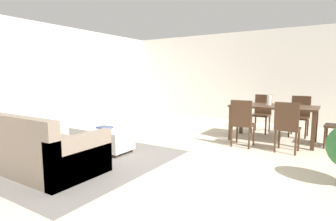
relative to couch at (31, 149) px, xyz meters
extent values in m
plane|color=beige|center=(1.96, 1.02, -0.28)|extent=(10.80, 10.80, 0.00)
cube|color=silver|center=(1.96, 6.02, 1.07)|extent=(9.00, 0.12, 2.70)
cube|color=silver|center=(-2.54, 1.52, 1.07)|extent=(0.12, 11.00, 2.70)
cube|color=slate|center=(0.10, 0.64, -0.28)|extent=(3.00, 2.80, 0.01)
cube|color=gray|center=(0.00, 0.05, -0.07)|extent=(2.22, 0.99, 0.42)
cube|color=gray|center=(0.00, -0.36, 0.36)|extent=(2.22, 0.16, 0.44)
cube|color=gray|center=(1.04, 0.05, 0.03)|extent=(0.14, 0.99, 0.62)
cube|color=silver|center=(-0.43, -0.08, 0.34)|extent=(0.41, 0.14, 0.41)
cube|color=gray|center=(0.44, -0.10, 0.31)|extent=(0.36, 0.10, 0.36)
cube|color=silver|center=(0.20, 1.22, -0.05)|extent=(1.17, 0.51, 0.35)
cylinder|color=#422B1C|center=(-0.33, 1.43, -0.25)|extent=(0.05, 0.05, 0.06)
cylinder|color=#422B1C|center=(0.74, 1.43, -0.25)|extent=(0.05, 0.05, 0.06)
cylinder|color=#422B1C|center=(-0.33, 1.02, -0.25)|extent=(0.05, 0.05, 0.06)
cylinder|color=#422B1C|center=(0.74, 1.02, -0.25)|extent=(0.05, 0.05, 0.06)
cylinder|color=brown|center=(-1.24, 0.31, -0.01)|extent=(0.04, 0.04, 0.55)
cube|color=#422B1C|center=(2.73, 3.69, 0.46)|extent=(1.69, 0.89, 0.04)
cube|color=#422B1C|center=(1.94, 4.07, 0.08)|extent=(0.07, 0.07, 0.72)
cube|color=#422B1C|center=(3.51, 4.07, 0.08)|extent=(0.07, 0.07, 0.72)
cube|color=#422B1C|center=(1.94, 3.30, 0.08)|extent=(0.07, 0.07, 0.72)
cube|color=#422B1C|center=(3.51, 3.30, 0.08)|extent=(0.07, 0.07, 0.72)
cube|color=#422B1C|center=(2.32, 2.93, 0.15)|extent=(0.40, 0.40, 0.04)
cube|color=#422B1C|center=(2.32, 2.75, 0.40)|extent=(0.40, 0.04, 0.47)
cylinder|color=#422B1C|center=(2.15, 3.10, -0.08)|extent=(0.04, 0.04, 0.41)
cylinder|color=#422B1C|center=(2.49, 3.10, -0.08)|extent=(0.04, 0.04, 0.41)
cylinder|color=#422B1C|center=(2.15, 2.76, -0.08)|extent=(0.04, 0.04, 0.41)
cylinder|color=#422B1C|center=(2.49, 2.76, -0.08)|extent=(0.04, 0.04, 0.41)
cube|color=#422B1C|center=(3.12, 2.96, 0.15)|extent=(0.41, 0.41, 0.04)
cube|color=#422B1C|center=(3.12, 2.78, 0.40)|extent=(0.40, 0.05, 0.47)
cylinder|color=#422B1C|center=(2.96, 3.13, -0.08)|extent=(0.04, 0.04, 0.41)
cylinder|color=#422B1C|center=(3.30, 3.12, -0.08)|extent=(0.04, 0.04, 0.41)
cylinder|color=#422B1C|center=(2.95, 2.79, -0.08)|extent=(0.04, 0.04, 0.41)
cylinder|color=#422B1C|center=(3.29, 2.78, -0.08)|extent=(0.04, 0.04, 0.41)
cube|color=#422B1C|center=(2.32, 4.41, 0.15)|extent=(0.42, 0.42, 0.04)
cube|color=#422B1C|center=(2.32, 4.59, 0.40)|extent=(0.40, 0.06, 0.47)
cylinder|color=#422B1C|center=(2.48, 4.24, -0.08)|extent=(0.04, 0.04, 0.41)
cylinder|color=#422B1C|center=(2.14, 4.25, -0.08)|extent=(0.04, 0.04, 0.41)
cylinder|color=#422B1C|center=(2.49, 4.58, -0.08)|extent=(0.04, 0.04, 0.41)
cylinder|color=#422B1C|center=(2.15, 4.59, -0.08)|extent=(0.04, 0.04, 0.41)
cube|color=#422B1C|center=(3.15, 4.43, 0.15)|extent=(0.42, 0.42, 0.04)
cube|color=#422B1C|center=(3.16, 4.60, 0.40)|extent=(0.40, 0.06, 0.47)
cylinder|color=#422B1C|center=(3.32, 4.25, -0.08)|extent=(0.04, 0.04, 0.41)
cylinder|color=#422B1C|center=(2.98, 4.26, -0.08)|extent=(0.04, 0.04, 0.41)
cylinder|color=#422B1C|center=(3.33, 4.59, -0.08)|extent=(0.04, 0.04, 0.41)
cylinder|color=#422B1C|center=(2.99, 4.60, -0.08)|extent=(0.04, 0.04, 0.41)
cylinder|color=#422B1C|center=(3.69, 3.55, -0.08)|extent=(0.04, 0.04, 0.41)
cylinder|color=#422B1C|center=(3.72, 3.89, -0.08)|extent=(0.04, 0.04, 0.41)
cylinder|color=silver|center=(2.63, 3.71, 0.58)|extent=(0.10, 0.10, 0.21)
cube|color=#3F4C72|center=(0.24, 1.28, 0.14)|extent=(0.26, 0.20, 0.03)
camera|label=1|loc=(3.79, -2.20, 1.09)|focal=28.46mm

